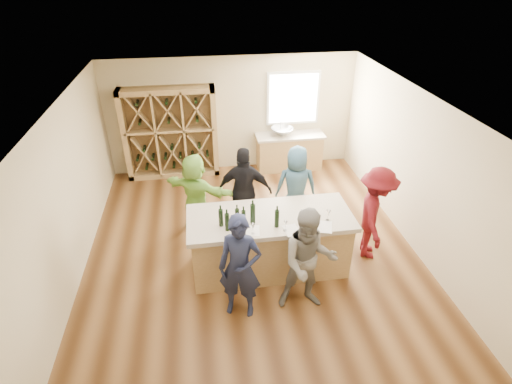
{
  "coord_description": "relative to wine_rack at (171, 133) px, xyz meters",
  "views": [
    {
      "loc": [
        -0.79,
        -5.79,
        4.78
      ],
      "look_at": [
        0.1,
        0.2,
        1.15
      ],
      "focal_mm": 28.0,
      "sensor_mm": 36.0,
      "label": 1
    }
  ],
  "objects": [
    {
      "name": "floor",
      "position": [
        1.5,
        -3.27,
        -1.15
      ],
      "size": [
        6.0,
        7.0,
        0.1
      ],
      "primitive_type": "cube",
      "color": "brown",
      "rests_on": "ground"
    },
    {
      "name": "ceiling",
      "position": [
        1.5,
        -3.27,
        1.75
      ],
      "size": [
        6.0,
        7.0,
        0.1
      ],
      "primitive_type": "cube",
      "color": "white",
      "rests_on": "ground"
    },
    {
      "name": "wall_back",
      "position": [
        1.5,
        0.28,
        0.3
      ],
      "size": [
        6.0,
        0.1,
        2.8
      ],
      "primitive_type": "cube",
      "color": "beige",
      "rests_on": "ground"
    },
    {
      "name": "wall_front",
      "position": [
        1.5,
        -6.82,
        0.3
      ],
      "size": [
        6.0,
        0.1,
        2.8
      ],
      "primitive_type": "cube",
      "color": "beige",
      "rests_on": "ground"
    },
    {
      "name": "wall_left",
      "position": [
        -1.55,
        -3.27,
        0.3
      ],
      "size": [
        0.1,
        7.0,
        2.8
      ],
      "primitive_type": "cube",
      "color": "beige",
      "rests_on": "ground"
    },
    {
      "name": "wall_right",
      "position": [
        4.55,
        -3.27,
        0.3
      ],
      "size": [
        0.1,
        7.0,
        2.8
      ],
      "primitive_type": "cube",
      "color": "beige",
      "rests_on": "ground"
    },
    {
      "name": "window_frame",
      "position": [
        3.0,
        0.2,
        0.65
      ],
      "size": [
        1.3,
        0.06,
        1.3
      ],
      "primitive_type": "cube",
      "color": "white",
      "rests_on": "wall_back"
    },
    {
      "name": "window_pane",
      "position": [
        3.0,
        0.17,
        0.65
      ],
      "size": [
        1.18,
        0.01,
        1.18
      ],
      "primitive_type": "cube",
      "color": "white",
      "rests_on": "wall_back"
    },
    {
      "name": "wine_rack",
      "position": [
        0.0,
        0.0,
        0.0
      ],
      "size": [
        2.2,
        0.45,
        2.2
      ],
      "primitive_type": "cube",
      "color": "#A5824F",
      "rests_on": "floor"
    },
    {
      "name": "back_counter_base",
      "position": [
        2.9,
        -0.07,
        -0.67
      ],
      "size": [
        1.6,
        0.58,
        0.86
      ],
      "primitive_type": "cube",
      "color": "#A5824F",
      "rests_on": "floor"
    },
    {
      "name": "back_counter_top",
      "position": [
        2.9,
        -0.07,
        -0.21
      ],
      "size": [
        1.7,
        0.62,
        0.06
      ],
      "primitive_type": "cube",
      "color": "#B7AA96",
      "rests_on": "back_counter_base"
    },
    {
      "name": "sink",
      "position": [
        2.7,
        -0.07,
        -0.09
      ],
      "size": [
        0.54,
        0.54,
        0.19
      ],
      "primitive_type": "imported",
      "color": "silver",
      "rests_on": "back_counter_top"
    },
    {
      "name": "faucet",
      "position": [
        2.7,
        0.11,
        -0.03
      ],
      "size": [
        0.02,
        0.02,
        0.3
      ],
      "primitive_type": "cylinder",
      "color": "silver",
      "rests_on": "back_counter_top"
    },
    {
      "name": "tasting_counter_base",
      "position": [
        1.73,
        -3.75,
        -0.6
      ],
      "size": [
        2.6,
        1.0,
        1.0
      ],
      "primitive_type": "cube",
      "color": "#A5824F",
      "rests_on": "floor"
    },
    {
      "name": "tasting_counter_top",
      "position": [
        1.73,
        -3.75,
        -0.06
      ],
      "size": [
        2.72,
        1.12,
        0.08
      ],
      "primitive_type": "cube",
      "color": "#B7AA96",
      "rests_on": "tasting_counter_base"
    },
    {
      "name": "wine_bottle_a",
      "position": [
        0.92,
        -3.89,
        0.13
      ],
      "size": [
        0.09,
        0.09,
        0.3
      ],
      "primitive_type": "cylinder",
      "rotation": [
        0.0,
        0.0,
        -0.36
      ],
      "color": "black",
      "rests_on": "tasting_counter_top"
    },
    {
      "name": "wine_bottle_b",
      "position": [
        1.01,
        -4.03,
        0.13
      ],
      "size": [
        0.09,
        0.09,
        0.3
      ],
      "primitive_type": "cylinder",
      "rotation": [
        0.0,
        0.0,
        0.33
      ],
      "color": "black",
      "rests_on": "tasting_counter_top"
    },
    {
      "name": "wine_bottle_c",
      "position": [
        1.18,
        -3.89,
        0.12
      ],
      "size": [
        0.09,
        0.09,
        0.28
      ],
      "primitive_type": "cylinder",
      "rotation": [
        0.0,
        0.0,
        0.42
      ],
      "color": "black",
      "rests_on": "tasting_counter_top"
    },
    {
      "name": "wine_bottle_d",
      "position": [
        1.27,
        -3.94,
        0.12
      ],
      "size": [
        0.08,
        0.08,
        0.27
      ],
      "primitive_type": "cylinder",
      "rotation": [
        0.0,
        0.0,
        0.27
      ],
      "color": "black",
      "rests_on": "tasting_counter_top"
    },
    {
      "name": "wine_bottle_e",
      "position": [
        1.43,
        -3.88,
        0.15
      ],
      "size": [
        0.1,
        0.1,
        0.33
      ],
      "primitive_type": "cylinder",
      "rotation": [
        0.0,
        0.0,
        0.25
      ],
      "color": "black",
      "rests_on": "tasting_counter_top"
    },
    {
      "name": "wine_glass_a",
      "position": [
        1.39,
        -4.18,
        0.07
      ],
      "size": [
        0.09,
        0.09,
        0.18
      ],
      "primitive_type": "cone",
      "rotation": [
        0.0,
        0.0,
        0.41
      ],
      "color": "white",
      "rests_on": "tasting_counter_top"
    },
    {
      "name": "wine_glass_b",
      "position": [
        1.89,
        -4.18,
        0.06
      ],
      "size": [
        0.06,
        0.06,
        0.16
      ],
      "primitive_type": "cone",
      "rotation": [
        0.0,
        0.0,
        -0.05
      ],
      "color": "white",
      "rests_on": "tasting_counter_top"
    },
    {
      "name": "wine_glass_c",
      "position": [
        2.38,
        -4.22,
        0.06
      ],
      "size": [
        0.06,
        0.06,
        0.16
      ],
      "primitive_type": "cone",
      "rotation": [
        0.0,
        0.0,
        -0.01
      ],
      "color": "white",
      "rests_on": "tasting_counter_top"
    },
    {
      "name": "wine_glass_d",
      "position": [
        2.23,
        -3.93,
        0.07
      ],
      "size": [
        0.08,
        0.08,
        0.19
      ],
      "primitive_type": "cone",
      "rotation": [
        0.0,
        0.0,
        -0.11
      ],
      "color": "white",
      "rests_on": "tasting_counter_top"
    },
    {
      "name": "wine_glass_e",
      "position": [
        2.63,
        -4.0,
        0.07
      ],
      "size": [
        0.08,
        0.08,
        0.19
      ],
      "primitive_type": "cone",
      "rotation": [
        0.0,
        0.0,
        0.16
      ],
      "color": "white",
      "rests_on": "tasting_counter_top"
    },
    {
      "name": "tasting_menu_a",
      "position": [
        1.39,
        -4.1,
        -0.02
      ],
      "size": [
        0.25,
        0.31,
        0.0
      ],
      "primitive_type": "cube",
      "rotation": [
        0.0,
        0.0,
        -0.14
      ],
      "color": "white",
      "rests_on": "tasting_counter_top"
    },
    {
      "name": "tasting_menu_b",
      "position": [
        2.0,
        -4.18,
        -0.02
      ],
      "size": [
        0.26,
        0.33,
        0.0
      ],
      "primitive_type": "cube",
      "rotation": [
        0.0,
        0.0,
        0.13
      ],
      "color": "white",
      "rests_on": "tasting_counter_top"
    },
    {
      "name": "tasting_menu_c",
      "position": [
        2.52,
        -4.17,
        -0.02
      ],
      "size": [
        0.33,
        0.39,
        0.0
      ],
      "primitive_type": "cube",
      "rotation": [
        0.0,
        0.0,
        -0.3
      ],
      "color": "white",
      "rests_on": "tasting_counter_top"
    },
    {
      "name": "person_near_left",
      "position": [
        1.13,
        -4.68,
        -0.23
      ],
      "size": [
        0.74,
        0.62,
        1.74
      ],
      "primitive_type": "imported",
      "rotation": [
        0.0,
        0.0,
        -0.28
      ],
      "color": "#191E38",
      "rests_on": "floor"
    },
    {
      "name": "person_near_right",
      "position": [
        2.14,
        -4.7,
        -0.22
      ],
      "size": [
        0.89,
        0.54,
        1.75
      ],
      "primitive_type": "imported",
      "rotation": [
        0.0,
        0.0,
        -0.09
      ],
      "color": "slate",
      "rests_on": "floor"
    },
    {
      "name": "person_server",
      "position": [
        3.61,
        -3.65,
        -0.22
      ],
      "size": [
        0.86,
        1.24,
        1.75
      ],
      "primitive_type": "imported",
      "rotation": [
        0.0,
        0.0,
        1.25
      ],
      "color": "#590F14",
      "rests_on": "floor"
    },
    {
      "name": "person_far_mid",
      "position": [
        1.46,
        -2.57,
        -0.21
      ],
      "size": [
        1.13,
        0.73,
        1.77
      ],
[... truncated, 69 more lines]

